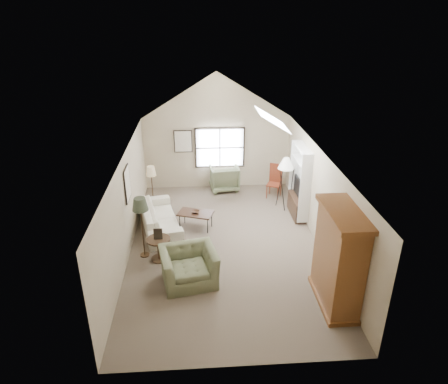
{
  "coord_description": "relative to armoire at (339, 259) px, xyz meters",
  "views": [
    {
      "loc": [
        -0.65,
        -9.13,
        5.77
      ],
      "look_at": [
        0.0,
        0.4,
        1.4
      ],
      "focal_mm": 32.0,
      "sensor_mm": 36.0,
      "label": 1
    }
  ],
  "objects": [
    {
      "name": "media_console",
      "position": [
        0.14,
        4.0,
        -0.8
      ],
      "size": [
        0.34,
        1.18,
        0.6
      ],
      "primitive_type": "cube",
      "color": "#382316",
      "rests_on": "ground"
    },
    {
      "name": "coffee_table",
      "position": [
        -2.95,
        3.41,
        -0.85
      ],
      "size": [
        1.1,
        0.83,
        0.5
      ],
      "primitive_type": "cube",
      "rotation": [
        0.0,
        0.0,
        -0.33
      ],
      "color": "#392117",
      "rests_on": "ground"
    },
    {
      "name": "room_shell",
      "position": [
        -2.18,
        2.4,
        2.11
      ],
      "size": [
        5.01,
        8.01,
        4.0
      ],
      "color": "brown",
      "rests_on": "ground"
    },
    {
      "name": "side_table",
      "position": [
        -3.88,
        1.87,
        -0.8
      ],
      "size": [
        0.72,
        0.72,
        0.6
      ],
      "primitive_type": "cylinder",
      "rotation": [
        0.0,
        0.0,
        0.23
      ],
      "color": "#382417",
      "rests_on": "ground"
    },
    {
      "name": "skylight",
      "position": [
        -0.88,
        3.3,
        2.12
      ],
      "size": [
        0.8,
        1.2,
        0.52
      ],
      "primitive_type": null,
      "color": "white",
      "rests_on": "room_shell"
    },
    {
      "name": "armchair_far",
      "position": [
        -1.96,
        6.1,
        -0.65
      ],
      "size": [
        1.06,
        1.08,
        0.9
      ],
      "primitive_type": "imported",
      "rotation": [
        0.0,
        0.0,
        3.25
      ],
      "color": "#636E4D",
      "rests_on": "ground"
    },
    {
      "name": "armchair_near",
      "position": [
        -3.12,
        0.92,
        -0.7
      ],
      "size": [
        1.44,
        1.32,
        0.81
      ],
      "primitive_type": "imported",
      "rotation": [
        0.0,
        0.0,
        0.2
      ],
      "color": "#6F714F",
      "rests_on": "ground"
    },
    {
      "name": "sofa",
      "position": [
        -3.98,
        3.47,
        -0.75
      ],
      "size": [
        1.45,
        2.54,
        0.7
      ],
      "primitive_type": "imported",
      "rotation": [
        0.0,
        0.0,
        1.8
      ],
      "color": "white",
      "rests_on": "ground"
    },
    {
      "name": "tan_lamp",
      "position": [
        -4.28,
        4.67,
        -0.35
      ],
      "size": [
        0.36,
        0.36,
        1.5
      ],
      "primitive_type": null,
      "rotation": [
        0.0,
        0.0,
        0.23
      ],
      "color": "tan",
      "rests_on": "ground"
    },
    {
      "name": "dark_lamp",
      "position": [
        -4.28,
        2.07,
        -0.27
      ],
      "size": [
        0.48,
        0.48,
        1.67
      ],
      "primitive_type": null,
      "rotation": [
        0.0,
        0.0,
        0.23
      ],
      "color": "#282E20",
      "rests_on": "ground"
    },
    {
      "name": "bowl",
      "position": [
        -2.95,
        3.41,
        -0.57
      ],
      "size": [
        0.3,
        0.3,
        0.06
      ],
      "primitive_type": "imported",
      "rotation": [
        0.0,
        0.0,
        -0.33
      ],
      "color": "#3D2719",
      "rests_on": "coffee_table"
    },
    {
      "name": "window",
      "position": [
        -2.08,
        6.36,
        0.35
      ],
      "size": [
        1.72,
        0.08,
        1.42
      ],
      "primitive_type": "cube",
      "color": "black",
      "rests_on": "room_shell"
    },
    {
      "name": "armoire",
      "position": [
        0.0,
        0.0,
        0.0
      ],
      "size": [
        0.6,
        1.5,
        2.2
      ],
      "primitive_type": "cube",
      "color": "brown",
      "rests_on": "ground"
    },
    {
      "name": "wall_art",
      "position": [
        -4.06,
        4.34,
        0.63
      ],
      "size": [
        1.97,
        3.71,
        0.88
      ],
      "color": "black",
      "rests_on": "room_shell"
    },
    {
      "name": "side_chair",
      "position": [
        -0.33,
        5.34,
        -0.53
      ],
      "size": [
        0.59,
        0.59,
        1.13
      ],
      "primitive_type": "cube",
      "rotation": [
        0.0,
        0.0,
        -0.43
      ],
      "color": "brown",
      "rests_on": "ground"
    },
    {
      "name": "tripod_lamp",
      "position": [
        -0.16,
        4.55,
        -0.25
      ],
      "size": [
        0.61,
        0.61,
        1.71
      ],
      "primitive_type": null,
      "rotation": [
        0.0,
        0.0,
        -0.28
      ],
      "color": "white",
      "rests_on": "ground"
    },
    {
      "name": "tv_panel",
      "position": [
        0.14,
        4.0,
        -0.18
      ],
      "size": [
        0.05,
        0.9,
        0.55
      ],
      "primitive_type": "cube",
      "color": "black",
      "rests_on": "media_console"
    },
    {
      "name": "tv_alcove",
      "position": [
        0.16,
        4.0,
        0.05
      ],
      "size": [
        0.32,
        1.3,
        2.1
      ],
      "primitive_type": "cube",
      "color": "white",
      "rests_on": "ground"
    }
  ]
}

